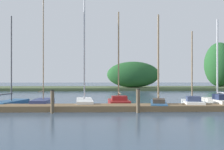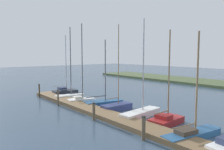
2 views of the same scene
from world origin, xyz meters
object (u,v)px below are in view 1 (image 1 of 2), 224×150
(mooring_piling_2, at_px, (52,101))
(sailboat_7, at_px, (158,103))
(sailboat_3, at_px, (11,102))
(sailboat_4, at_px, (43,102))
(sailboat_6, at_px, (119,101))
(sailboat_9, at_px, (218,101))
(sailboat_8, at_px, (192,103))
(sailboat_5, at_px, (84,101))
(mooring_piling_3, at_px, (138,101))

(mooring_piling_2, bearing_deg, sailboat_7, 21.07)
(sailboat_3, height_order, sailboat_4, sailboat_4)
(sailboat_6, relative_size, sailboat_9, 1.09)
(sailboat_6, bearing_deg, sailboat_8, -105.56)
(sailboat_3, xyz_separation_m, sailboat_5, (5.29, -0.19, 0.09))
(sailboat_5, bearing_deg, sailboat_3, 82.72)
(sailboat_4, relative_size, sailboat_5, 0.98)
(sailboat_5, xyz_separation_m, sailboat_6, (2.46, 0.00, -0.01))
(sailboat_6, bearing_deg, mooring_piling_2, 128.40)
(sailboat_5, height_order, sailboat_6, sailboat_5)
(sailboat_8, distance_m, mooring_piling_2, 9.42)
(sailboat_5, bearing_deg, sailboat_6, -95.14)
(sailboat_6, distance_m, sailboat_8, 5.10)
(sailboat_8, relative_size, mooring_piling_3, 3.66)
(sailboat_3, bearing_deg, sailboat_4, -84.25)
(sailboat_8, bearing_deg, mooring_piling_3, 129.24)
(sailboat_4, distance_m, sailboat_9, 12.41)
(sailboat_3, bearing_deg, sailboat_6, -78.86)
(sailboat_4, height_order, sailboat_9, sailboat_4)
(mooring_piling_2, height_order, mooring_piling_3, mooring_piling_3)
(mooring_piling_2, bearing_deg, mooring_piling_3, 0.50)
(sailboat_7, xyz_separation_m, mooring_piling_3, (-1.69, -2.56, 0.37))
(sailboat_3, distance_m, mooring_piling_2, 5.29)
(sailboat_8, height_order, mooring_piling_2, sailboat_8)
(sailboat_3, bearing_deg, sailboat_5, -79.53)
(sailboat_6, xyz_separation_m, mooring_piling_2, (-4.09, -3.61, 0.32))
(sailboat_3, bearing_deg, mooring_piling_2, -123.63)
(sailboat_3, distance_m, sailboat_5, 5.29)
(sailboat_8, relative_size, sailboat_9, 0.85)
(sailboat_9, bearing_deg, mooring_piling_3, 113.08)
(sailboat_4, xyz_separation_m, sailboat_8, (10.36, -1.01, -0.00))
(sailboat_4, xyz_separation_m, mooring_piling_3, (6.36, -3.48, 0.38))
(sailboat_3, distance_m, sailboat_7, 10.48)
(sailboat_5, height_order, mooring_piling_2, sailboat_5)
(sailboat_4, bearing_deg, sailboat_8, -94.09)
(sailboat_4, xyz_separation_m, mooring_piling_2, (1.28, -3.52, 0.35))
(sailboat_4, bearing_deg, mooring_piling_3, -117.18)
(sailboat_8, bearing_deg, sailboat_5, 89.18)
(sailboat_6, bearing_deg, sailboat_9, -96.82)
(mooring_piling_3, bearing_deg, sailboat_4, 151.33)
(sailboat_3, bearing_deg, sailboat_7, -84.01)
(sailboat_7, xyz_separation_m, sailboat_8, (2.31, -0.10, -0.01))
(sailboat_6, height_order, sailboat_7, sailboat_6)
(sailboat_5, bearing_deg, sailboat_7, -106.29)
(sailboat_4, height_order, mooring_piling_3, sailboat_4)
(sailboat_6, height_order, mooring_piling_2, sailboat_6)
(mooring_piling_3, bearing_deg, sailboat_8, 31.62)
(sailboat_5, relative_size, sailboat_9, 1.27)
(sailboat_5, xyz_separation_m, sailboat_9, (9.49, -0.46, 0.03))
(sailboat_5, bearing_deg, sailboat_4, 86.57)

